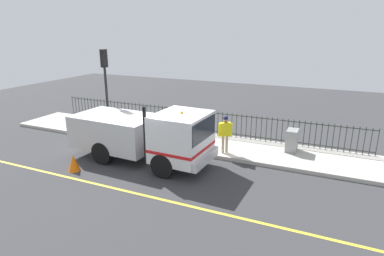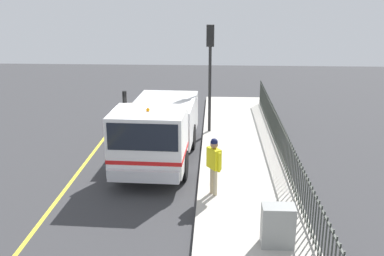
# 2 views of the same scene
# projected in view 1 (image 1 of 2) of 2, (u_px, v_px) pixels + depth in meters

# --- Properties ---
(ground_plane) EXTENTS (44.23, 44.23, 0.00)m
(ground_plane) POSITION_uv_depth(u_px,v_px,m) (154.00, 164.00, 13.63)
(ground_plane) COLOR #38383A
(ground_plane) RESTS_ON ground
(sidewalk_slab) EXTENTS (2.93, 20.11, 0.16)m
(sidewalk_slab) POSITION_uv_depth(u_px,v_px,m) (185.00, 140.00, 16.24)
(sidewalk_slab) COLOR #B7B2A8
(sidewalk_slab) RESTS_ON ground
(lane_marking) EXTENTS (0.12, 18.10, 0.01)m
(lane_marking) POSITION_uv_depth(u_px,v_px,m) (118.00, 189.00, 11.45)
(lane_marking) COLOR yellow
(lane_marking) RESTS_ON ground
(work_truck) EXTENTS (2.48, 6.28, 2.69)m
(work_truck) POSITION_uv_depth(u_px,v_px,m) (148.00, 133.00, 13.42)
(work_truck) COLOR white
(work_truck) RESTS_ON ground
(worker_standing) EXTENTS (0.44, 0.54, 1.69)m
(worker_standing) POSITION_uv_depth(u_px,v_px,m) (225.00, 131.00, 14.09)
(worker_standing) COLOR yellow
(worker_standing) RESTS_ON sidewalk_slab
(iron_fence) EXTENTS (0.04, 17.13, 1.24)m
(iron_fence) POSITION_uv_depth(u_px,v_px,m) (196.00, 120.00, 17.20)
(iron_fence) COLOR #2D332D
(iron_fence) RESTS_ON sidewalk_slab
(traffic_light_near) EXTENTS (0.31, 0.22, 4.37)m
(traffic_light_near) POSITION_uv_depth(u_px,v_px,m) (105.00, 76.00, 15.70)
(traffic_light_near) COLOR black
(traffic_light_near) RESTS_ON sidewalk_slab
(utility_cabinet) EXTENTS (0.75, 0.48, 0.99)m
(utility_cabinet) POSITION_uv_depth(u_px,v_px,m) (292.00, 140.00, 14.50)
(utility_cabinet) COLOR gray
(utility_cabinet) RESTS_ON sidewalk_slab
(traffic_cone) EXTENTS (0.47, 0.47, 0.68)m
(traffic_cone) POSITION_uv_depth(u_px,v_px,m) (74.00, 163.00, 12.85)
(traffic_cone) COLOR orange
(traffic_cone) RESTS_ON ground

